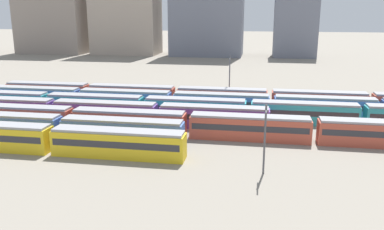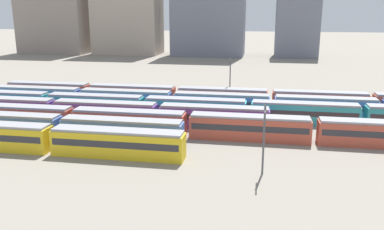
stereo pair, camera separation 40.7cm
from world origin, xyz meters
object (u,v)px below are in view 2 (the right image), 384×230
object	(u,v)px
train_track_1	(4,125)
train_track_6	(270,99)
train_track_2	(188,124)
train_track_3	(106,112)
train_track_4	(249,111)
catenary_pole_1	(230,77)
train_track_5	(221,103)
catenary_pole_2	(264,136)

from	to	relation	value
train_track_1	train_track_6	xyz separation A→B (m)	(40.35, 26.00, 0.00)
train_track_2	train_track_3	size ratio (longest dim) A/B	2.02
train_track_4	catenary_pole_1	distance (m)	14.77
train_track_1	train_track_5	size ratio (longest dim) A/B	0.60
train_track_4	train_track_6	bearing A→B (deg)	70.13
train_track_4	train_track_5	size ratio (longest dim) A/B	1.20
train_track_2	train_track_6	bearing A→B (deg)	58.61
catenary_pole_2	catenary_pole_1	bearing A→B (deg)	100.76
train_track_4	train_track_5	xyz separation A→B (m)	(-5.35, 5.20, 0.00)
train_track_4	train_track_6	size ratio (longest dim) A/B	1.00
catenary_pole_1	catenary_pole_2	bearing A→B (deg)	-79.24
train_track_1	catenary_pole_1	distance (m)	43.56
train_track_3	catenary_pole_2	world-z (taller)	catenary_pole_2
train_track_4	catenary_pole_2	world-z (taller)	catenary_pole_2
train_track_2	train_track_5	size ratio (longest dim) A/B	1.20
train_track_5	train_track_1	bearing A→B (deg)	-146.35
train_track_4	catenary_pole_1	world-z (taller)	catenary_pole_1
train_track_1	catenary_pole_2	distance (m)	40.09
train_track_4	catenary_pole_2	xyz separation A→B (m)	(2.59, -23.58, 2.87)
train_track_1	train_track_3	distance (m)	16.07
train_track_4	train_track_3	bearing A→B (deg)	-167.95
catenary_pole_1	catenary_pole_2	distance (m)	37.86
train_track_6	catenary_pole_1	distance (m)	9.55
train_track_5	train_track_6	world-z (taller)	same
train_track_3	train_track_4	size ratio (longest dim) A/B	0.50
train_track_5	catenary_pole_2	world-z (taller)	catenary_pole_2
train_track_2	train_track_6	distance (m)	24.37
train_track_6	catenary_pole_2	distance (m)	34.12
train_track_3	train_track_6	size ratio (longest dim) A/B	0.50
train_track_5	catenary_pole_2	distance (m)	29.99
train_track_3	train_track_4	world-z (taller)	same
train_track_2	train_track_3	xyz separation A→B (m)	(-15.42, 5.20, -0.00)
train_track_1	catenary_pole_2	xyz separation A→B (m)	(39.18, -7.98, 2.87)
train_track_6	train_track_1	bearing A→B (deg)	-147.21
train_track_1	train_track_4	world-z (taller)	same
train_track_2	train_track_5	distance (m)	16.01
train_track_1	catenary_pole_2	bearing A→B (deg)	-11.51
train_track_6	catenary_pole_2	size ratio (longest dim) A/B	13.23
train_track_4	train_track_5	world-z (taller)	same
train_track_1	train_track_2	xyz separation A→B (m)	(27.66, 5.20, 0.00)
train_track_4	catenary_pole_2	size ratio (longest dim) A/B	13.23
train_track_5	catenary_pole_1	distance (m)	9.19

